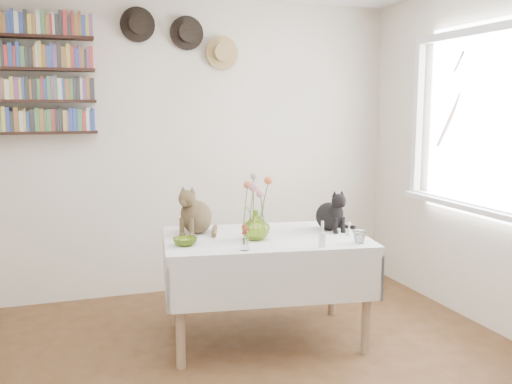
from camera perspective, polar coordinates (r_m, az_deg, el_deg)
name	(u,v)px	position (r m, az deg, el deg)	size (l,w,h in m)	color
room	(257,180)	(2.73, 0.15, 1.22)	(4.08, 4.58, 2.58)	brown
window	(479,135)	(4.41, 21.40, 5.32)	(0.12, 1.52, 1.32)	white
dining_table	(265,262)	(3.92, 0.91, -6.99)	(1.47, 1.07, 0.73)	white
tabby_cat	(196,208)	(3.97, -5.98, -1.61)	(0.23, 0.30, 0.35)	brown
black_cat	(329,209)	(4.08, 7.36, -1.69)	(0.20, 0.26, 0.30)	black
flower_vase	(256,225)	(3.76, -0.02, -3.34)	(0.19, 0.19, 0.19)	#ADD043
green_bowl	(185,242)	(3.65, -7.10, -4.95)	(0.15, 0.15, 0.05)	#ADD043
drinking_glass	(359,237)	(3.73, 10.31, -4.42)	(0.09, 0.09, 0.09)	white
candlestick	(322,238)	(3.60, 6.63, -4.61)	(0.05, 0.05, 0.17)	white
berry_jar	(245,237)	(3.48, -1.13, -4.56)	(0.05, 0.05, 0.18)	white
porcelain_figurine	(349,229)	(3.95, 9.28, -3.72)	(0.05, 0.05, 0.09)	white
flower_bouquet	(255,188)	(3.73, -0.09, 0.39)	(0.17, 0.12, 0.39)	#4C7233
bookshelf_unit	(26,74)	(4.73, -21.98, 10.89)	(1.00, 0.16, 0.91)	black
wall_hats	(183,37)	(4.88, -7.28, 15.15)	(0.98, 0.09, 0.48)	black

